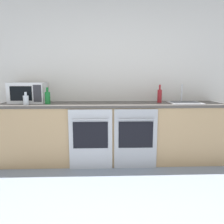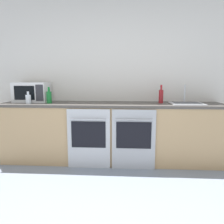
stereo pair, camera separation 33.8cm
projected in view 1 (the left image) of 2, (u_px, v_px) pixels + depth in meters
name	position (u px, v px, depth m)	size (l,w,h in m)	color
wall_back	(111.00, 78.00, 3.62)	(10.00, 0.06, 2.60)	silver
counter_back	(112.00, 132.00, 3.43)	(3.39, 0.62, 0.92)	tan
oven_left	(91.00, 139.00, 3.12)	(0.62, 0.06, 0.87)	#B7BABF
oven_right	(136.00, 139.00, 3.14)	(0.62, 0.06, 0.87)	#A8AAAF
microwave	(28.00, 93.00, 3.38)	(0.53, 0.34, 0.31)	silver
bottle_clear	(26.00, 100.00, 3.16)	(0.08, 0.08, 0.18)	silver
bottle_red	(160.00, 96.00, 3.43)	(0.07, 0.07, 0.28)	maroon
bottle_green	(48.00, 97.00, 3.24)	(0.08, 0.08, 0.25)	#19722D
sink	(185.00, 102.00, 3.36)	(0.47, 0.38, 0.28)	silver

